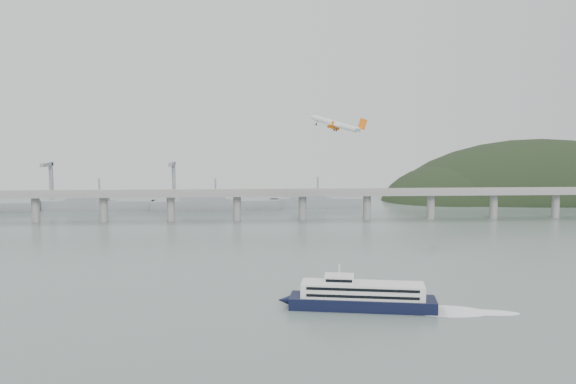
{
  "coord_description": "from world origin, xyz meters",
  "views": [
    {
      "loc": [
        -19.4,
        -261.44,
        67.97
      ],
      "look_at": [
        0.0,
        55.0,
        36.0
      ],
      "focal_mm": 38.0,
      "sensor_mm": 36.0,
      "label": 1
    }
  ],
  "objects": [
    {
      "name": "headland",
      "position": [
        285.18,
        331.75,
        -19.34
      ],
      "size": [
        365.0,
        155.0,
        156.0
      ],
      "color": "black",
      "rests_on": "ground"
    },
    {
      "name": "ground",
      "position": [
        0.0,
        0.0,
        0.0
      ],
      "size": [
        900.0,
        900.0,
        0.0
      ],
      "primitive_type": "plane",
      "color": "slate",
      "rests_on": "ground"
    },
    {
      "name": "bridge",
      "position": [
        -1.15,
        200.0,
        17.65
      ],
      "size": [
        800.0,
        22.0,
        23.9
      ],
      "color": "gray",
      "rests_on": "ground"
    },
    {
      "name": "ferry",
      "position": [
        23.02,
        -35.51,
        4.69
      ],
      "size": [
        91.11,
        27.99,
        17.29
      ],
      "rotation": [
        0.0,
        0.0,
        -0.18
      ],
      "color": "black",
      "rests_on": "ground"
    },
    {
      "name": "airliner",
      "position": [
        32.78,
        106.41,
        71.75
      ],
      "size": [
        34.64,
        32.56,
        12.81
      ],
      "rotation": [
        0.05,
        -0.28,
        2.72
      ],
      "color": "white",
      "rests_on": "ground"
    },
    {
      "name": "distant_fleet",
      "position": [
        -155.36,
        265.08,
        6.22
      ],
      "size": [
        453.0,
        60.9,
        40.0
      ],
      "color": "gray",
      "rests_on": "ground"
    }
  ]
}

